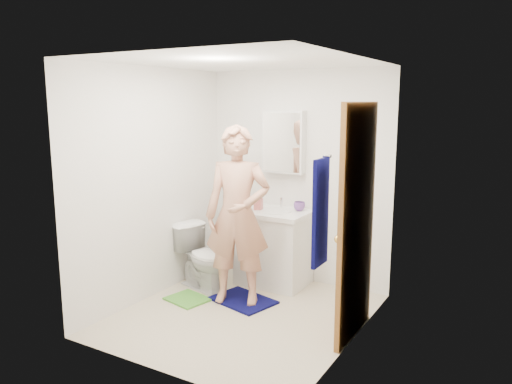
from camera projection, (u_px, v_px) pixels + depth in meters
floor at (243, 316)px, 4.87m from camera, size 2.20×2.40×0.02m
ceiling at (241, 60)px, 4.43m from camera, size 2.20×2.40×0.02m
wall_back at (298, 177)px, 5.68m from camera, size 2.20×0.02×2.40m
wall_front at (154, 221)px, 3.62m from camera, size 2.20×0.02×2.40m
wall_left at (152, 184)px, 5.20m from camera, size 0.02×2.40×2.40m
wall_right at (357, 207)px, 4.10m from camera, size 0.02×2.40×2.40m
vanity_cabinet at (274, 249)px, 5.64m from camera, size 0.75×0.55×0.80m
countertop at (274, 213)px, 5.57m from camera, size 0.79×0.59×0.05m
sink_basin at (274, 211)px, 5.57m from camera, size 0.40×0.40×0.03m
faucet at (281, 203)px, 5.71m from camera, size 0.03×0.03×0.12m
medicine_cabinet at (284, 142)px, 5.62m from camera, size 0.50×0.12×0.70m
mirror_panel at (281, 142)px, 5.57m from camera, size 0.46×0.01×0.66m
door at (357, 223)px, 4.28m from camera, size 0.05×0.80×2.05m
door_knob at (338, 239)px, 4.04m from camera, size 0.07×0.07×0.07m
towel at (320, 213)px, 3.65m from camera, size 0.03×0.24×0.80m
towel_hook at (327, 156)px, 3.55m from camera, size 0.06×0.02×0.02m
toilet at (204, 257)px, 5.51m from camera, size 0.77×0.56×0.71m
bath_mat at (243, 300)px, 5.19m from camera, size 0.72×0.59×0.02m
green_rug at (188, 299)px, 5.23m from camera, size 0.48×0.43×0.02m
soap_dispenser at (258, 201)px, 5.59m from camera, size 0.10×0.10×0.19m
toothbrush_cup at (299, 206)px, 5.55m from camera, size 0.16×0.16×0.10m
man at (238, 215)px, 5.00m from camera, size 0.77×0.63×1.81m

